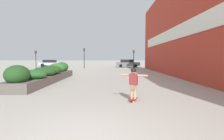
% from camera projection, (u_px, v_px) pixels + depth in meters
% --- Properties ---
extents(ground_plane, '(300.00, 300.00, 0.00)m').
position_uv_depth(ground_plane, '(86.00, 140.00, 3.82)').
color(ground_plane, '#ADA89E').
extents(building_wall_right, '(0.67, 32.92, 9.72)m').
position_uv_depth(building_wall_right, '(186.00, 22.00, 14.74)').
color(building_wall_right, '#B23323').
rests_on(building_wall_right, ground_plane).
extents(planter_box, '(1.72, 9.78, 1.43)m').
position_uv_depth(planter_box, '(48.00, 74.00, 13.26)').
color(planter_box, '#605B54').
rests_on(planter_box, ground_plane).
extents(skateboard, '(0.51, 0.72, 0.09)m').
position_uv_depth(skateboard, '(134.00, 99.00, 7.26)').
color(skateboard, maroon).
rests_on(skateboard, ground_plane).
extents(skateboarder, '(1.11, 0.61, 1.29)m').
position_uv_depth(skateboarder, '(134.00, 80.00, 7.20)').
color(skateboarder, tan).
rests_on(skateboarder, skateboard).
extents(car_leftmost, '(4.77, 1.91, 1.53)m').
position_uv_depth(car_leftmost, '(167.00, 63.00, 35.35)').
color(car_leftmost, maroon).
rests_on(car_leftmost, ground_plane).
extents(car_center_left, '(4.65, 1.94, 1.55)m').
position_uv_depth(car_center_left, '(128.00, 63.00, 34.88)').
color(car_center_left, slate).
rests_on(car_center_left, ground_plane).
extents(car_center_right, '(4.47, 1.88, 1.47)m').
position_uv_depth(car_center_right, '(51.00, 63.00, 36.72)').
color(car_center_right, '#BCBCC1').
rests_on(car_center_right, ground_plane).
extents(traffic_light_left, '(0.28, 0.30, 3.53)m').
position_uv_depth(traffic_light_left, '(85.00, 55.00, 30.81)').
color(traffic_light_left, black).
rests_on(traffic_light_left, ground_plane).
extents(traffic_light_right, '(0.28, 0.30, 3.19)m').
position_uv_depth(traffic_light_right, '(134.00, 56.00, 30.62)').
color(traffic_light_right, black).
rests_on(traffic_light_right, ground_plane).
extents(traffic_light_far_left, '(0.28, 0.30, 3.11)m').
position_uv_depth(traffic_light_far_left, '(36.00, 56.00, 30.74)').
color(traffic_light_far_left, black).
rests_on(traffic_light_far_left, ground_plane).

